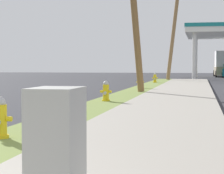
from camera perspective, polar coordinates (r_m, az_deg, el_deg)
The scene contains 7 objects.
fire_hydrant_nearest at distance 8.38m, azimuth -13.79°, elevation -4.04°, with size 0.42×0.38×0.74m.
fire_hydrant_second at distance 16.48m, azimuth -0.77°, elevation -0.65°, with size 0.42×0.38×0.74m.
fire_hydrant_third at distance 25.82m, azimuth 3.55°, elevation 0.59°, with size 0.42×0.37×0.74m.
fire_hydrant_fourth at distance 34.10m, azimuth 5.40°, elevation 1.11°, with size 0.42×0.37×0.74m.
utility_pole_background at distance 41.13m, azimuth 7.81°, elevation 7.73°, with size 1.93×0.84×9.59m.
utility_cabinet at distance 4.10m, azimuth -7.01°, elevation -8.44°, with size 0.47×0.62×1.11m.
truck_tan_at_forecourt at distance 57.20m, azimuth 13.78°, elevation 2.75°, with size 2.22×6.43×3.11m.
Camera 1 is at (3.99, -3.34, 1.43)m, focal length 72.96 mm.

